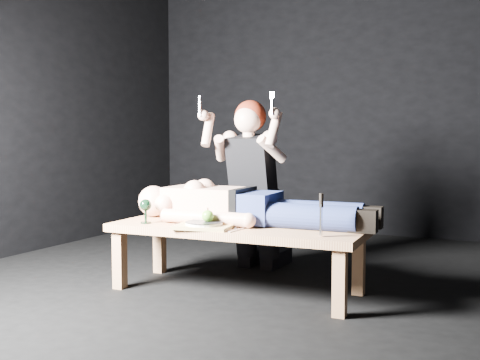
{
  "coord_description": "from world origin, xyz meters",
  "views": [
    {
      "loc": [
        1.44,
        -3.54,
        1.02
      ],
      "look_at": [
        -0.21,
        -0.15,
        0.75
      ],
      "focal_mm": 42.03,
      "sensor_mm": 36.0,
      "label": 1
    }
  ],
  "objects_px": {
    "goblet": "(146,211)",
    "carving_knife": "(321,215)",
    "serving_tray": "(204,226)",
    "lying_man": "(251,202)",
    "table": "(237,258)",
    "kneeling_woman": "(256,183)"
  },
  "relations": [
    {
      "from": "serving_tray",
      "to": "goblet",
      "type": "relative_size",
      "value": 2.17
    },
    {
      "from": "lying_man",
      "to": "serving_tray",
      "type": "bearing_deg",
      "value": -122.04
    },
    {
      "from": "table",
      "to": "serving_tray",
      "type": "height_order",
      "value": "serving_tray"
    },
    {
      "from": "table",
      "to": "kneeling_woman",
      "type": "relative_size",
      "value": 1.25
    },
    {
      "from": "kneeling_woman",
      "to": "carving_knife",
      "type": "distance_m",
      "value": 1.16
    },
    {
      "from": "table",
      "to": "lying_man",
      "type": "xyz_separation_m",
      "value": [
        0.05,
        0.12,
        0.37
      ]
    },
    {
      "from": "carving_knife",
      "to": "table",
      "type": "bearing_deg",
      "value": 162.28
    },
    {
      "from": "kneeling_woman",
      "to": "carving_knife",
      "type": "xyz_separation_m",
      "value": [
        0.8,
        -0.84,
        -0.1
      ]
    },
    {
      "from": "table",
      "to": "goblet",
      "type": "height_order",
      "value": "goblet"
    },
    {
      "from": "kneeling_woman",
      "to": "carving_knife",
      "type": "relative_size",
      "value": 5.29
    },
    {
      "from": "lying_man",
      "to": "table",
      "type": "bearing_deg",
      "value": -115.62
    },
    {
      "from": "goblet",
      "to": "carving_knife",
      "type": "distance_m",
      "value": 1.24
    },
    {
      "from": "kneeling_woman",
      "to": "table",
      "type": "bearing_deg",
      "value": -74.74
    },
    {
      "from": "table",
      "to": "carving_knife",
      "type": "distance_m",
      "value": 0.76
    },
    {
      "from": "kneeling_woman",
      "to": "serving_tray",
      "type": "bearing_deg",
      "value": -86.62
    },
    {
      "from": "table",
      "to": "lying_man",
      "type": "relative_size",
      "value": 0.91
    },
    {
      "from": "lying_man",
      "to": "carving_knife",
      "type": "distance_m",
      "value": 0.66
    },
    {
      "from": "goblet",
      "to": "carving_knife",
      "type": "xyz_separation_m",
      "value": [
        1.24,
        0.02,
        0.05
      ]
    },
    {
      "from": "carving_knife",
      "to": "kneeling_woman",
      "type": "bearing_deg",
      "value": 131.58
    },
    {
      "from": "serving_tray",
      "to": "carving_knife",
      "type": "distance_m",
      "value": 0.79
    },
    {
      "from": "serving_tray",
      "to": "kneeling_woman",
      "type": "bearing_deg",
      "value": 91.38
    },
    {
      "from": "table",
      "to": "carving_knife",
      "type": "xyz_separation_m",
      "value": [
        0.64,
        -0.18,
        0.35
      ]
    }
  ]
}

